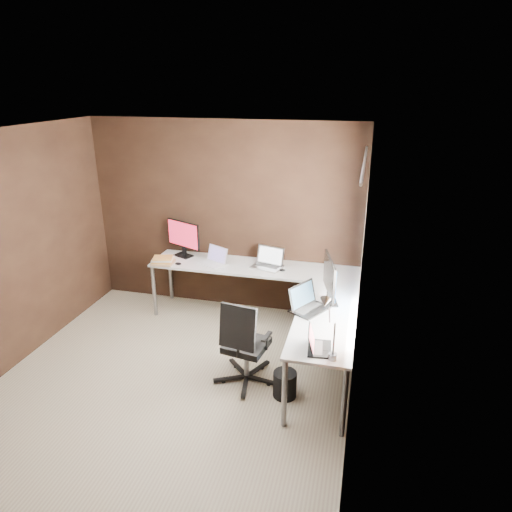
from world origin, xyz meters
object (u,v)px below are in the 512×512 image
Objects in this scene: monitor_right at (330,278)px; desk_lamp at (328,320)px; drawer_pedestal at (324,318)px; laptop_black_small at (316,345)px; monitor_left at (183,237)px; laptop_white at (215,260)px; book_stack at (163,260)px; laptop_silver at (268,263)px; laptop_black_big at (307,304)px; office_chair at (245,358)px; wastebasket at (285,384)px.

desk_lamp is (0.08, -0.99, 0.05)m from monitor_right.
drawer_pedestal is 1.46m from laptop_black_small.
monitor_left is 1.33× the size of laptop_white.
monitor_right is 2.27m from book_stack.
laptop_black_big reaches higher than laptop_silver.
office_chair is (0.76, -1.32, -0.50)m from laptop_white.
desk_lamp is (0.09, -0.06, 0.29)m from laptop_black_small.
monitor_left is 2.14m from laptop_black_big.
laptop_black_small is (-0.01, -0.93, -0.24)m from monitor_right.
book_stack is at bearing -155.67° from laptop_silver.
monitor_right is at bearing -6.05° from laptop_black_small.
monitor_right is at bearing 65.31° from wastebasket.
desk_lamp is (1.60, -1.74, 0.29)m from laptop_white.
book_stack is (-2.11, 0.15, 0.47)m from drawer_pedestal.
book_stack is (-2.17, 0.60, -0.24)m from monitor_right.
laptop_black_big is at bearing -43.32° from laptop_silver.
laptop_white is 1.60m from office_chair.
monitor_right is 1.17m from wastebasket.
laptop_black_small is at bearing -50.16° from laptop_silver.
book_stack is at bearing 158.79° from desk_lamp.
laptop_black_big is 0.83m from wastebasket.
desk_lamp is at bearing -19.22° from monitor_left.
laptop_silver is at bearing 102.28° from office_chair.
monitor_right is 0.63× the size of office_chair.
desk_lamp reaches higher than laptop_white.
monitor_right is 0.99m from desk_lamp.
book_stack is 2.77m from desk_lamp.
laptop_silver is at bearing 62.30° from laptop_black_big.
drawer_pedestal is 2.17m from book_stack.
book_stack is at bearing 49.39° from laptop_black_small.
monitor_right reaches higher than monitor_left.
wastebasket is (0.44, -0.13, -0.14)m from office_chair.
monitor_left reaches higher than wastebasket.
wastebasket is at bearing 157.84° from desk_lamp.
laptop_black_small is at bearing -135.41° from laptop_black_big.
book_stack is (-2.16, 1.53, -0.00)m from laptop_black_small.
desk_lamp is at bearing -36.17° from wastebasket.
laptop_white is 1.63m from laptop_black_big.
drawer_pedestal is 1.42× the size of laptop_silver.
monitor_right is 2.20× the size of wastebasket.
laptop_silver is at bearing 19.86° from laptop_black_small.
laptop_silver is 1.35m from book_stack.
laptop_white is 2.27m from laptop_black_small.
book_stack is (-1.33, -0.23, -0.01)m from laptop_silver.
laptop_black_big is (-0.20, -0.20, -0.22)m from monitor_right.
desk_lamp is (2.25, -1.59, 0.29)m from book_stack.
desk_lamp is at bearing -130.53° from laptop_black_big.
office_chair is at bearing -124.65° from drawer_pedestal.
desk_lamp is (0.91, -1.81, 0.28)m from laptop_silver.
laptop_black_big is at bearing 8.99° from laptop_black_small.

